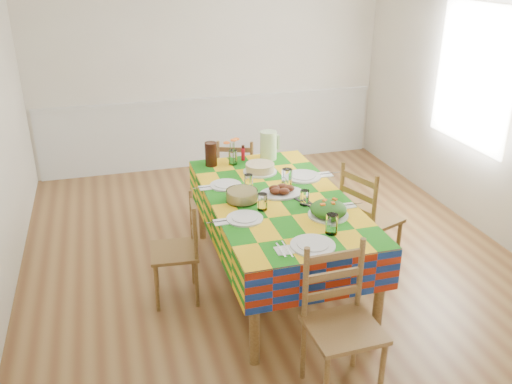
# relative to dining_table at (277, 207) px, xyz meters

# --- Properties ---
(room) EXTENTS (4.58, 5.08, 2.78)m
(room) POSITION_rel_dining_table_xyz_m (0.07, 0.47, 0.64)
(room) COLOR brown
(room) RESTS_ON ground
(wainscot) EXTENTS (4.41, 0.06, 0.92)m
(wainscot) POSITION_rel_dining_table_xyz_m (0.07, 2.96, -0.23)
(wainscot) COLOR silver
(wainscot) RESTS_ON room
(window_right) EXTENTS (0.00, 1.40, 1.40)m
(window_right) POSITION_rel_dining_table_xyz_m (2.30, 0.77, 0.79)
(window_right) COLOR white
(window_right) RESTS_ON room
(dining_table) EXTENTS (1.11, 2.06, 0.80)m
(dining_table) POSITION_rel_dining_table_xyz_m (0.00, 0.00, 0.00)
(dining_table) COLOR brown
(dining_table) RESTS_ON room
(setting_near_head) EXTENTS (0.50, 0.34, 0.15)m
(setting_near_head) POSITION_rel_dining_table_xyz_m (0.04, -0.79, 0.12)
(setting_near_head) COLOR silver
(setting_near_head) RESTS_ON dining_table
(setting_left_near) EXTENTS (0.51, 0.30, 0.13)m
(setting_left_near) POSITION_rel_dining_table_xyz_m (-0.30, -0.27, 0.12)
(setting_left_near) COLOR silver
(setting_left_near) RESTS_ON dining_table
(setting_left_far) EXTENTS (0.49, 0.29, 0.13)m
(setting_left_far) POSITION_rel_dining_table_xyz_m (-0.30, 0.30, 0.12)
(setting_left_far) COLOR silver
(setting_left_far) RESTS_ON dining_table
(setting_right_near) EXTENTS (0.48, 0.28, 0.12)m
(setting_right_near) POSITION_rel_dining_table_xyz_m (0.27, -0.27, 0.12)
(setting_right_near) COLOR silver
(setting_right_near) RESTS_ON dining_table
(setting_right_far) EXTENTS (0.60, 0.35, 0.15)m
(setting_right_far) POSITION_rel_dining_table_xyz_m (0.28, 0.29, 0.12)
(setting_right_far) COLOR silver
(setting_right_far) RESTS_ON dining_table
(meat_platter) EXTENTS (0.37, 0.26, 0.07)m
(meat_platter) POSITION_rel_dining_table_xyz_m (0.05, 0.05, 0.12)
(meat_platter) COLOR silver
(meat_platter) RESTS_ON dining_table
(salad_platter) EXTENTS (0.31, 0.31, 0.13)m
(salad_platter) POSITION_rel_dining_table_xyz_m (0.26, -0.43, 0.14)
(salad_platter) COLOR silver
(salad_platter) RESTS_ON dining_table
(pasta_bowl) EXTENTS (0.26, 0.26, 0.09)m
(pasta_bowl) POSITION_rel_dining_table_xyz_m (-0.30, 0.01, 0.14)
(pasta_bowl) COLOR white
(pasta_bowl) RESTS_ON dining_table
(cake) EXTENTS (0.31, 0.31, 0.09)m
(cake) POSITION_rel_dining_table_xyz_m (0.02, 0.56, 0.13)
(cake) COLOR silver
(cake) RESTS_ON dining_table
(serving_utensils) EXTENTS (0.15, 0.34, 0.01)m
(serving_utensils) POSITION_rel_dining_table_xyz_m (0.18, -0.13, 0.09)
(serving_utensils) COLOR black
(serving_utensils) RESTS_ON dining_table
(flower_vase) EXTENTS (0.17, 0.14, 0.26)m
(flower_vase) POSITION_rel_dining_table_xyz_m (-0.17, 0.83, 0.20)
(flower_vase) COLOR white
(flower_vase) RESTS_ON dining_table
(hot_sauce) EXTENTS (0.04, 0.04, 0.15)m
(hot_sauce) POSITION_rel_dining_table_xyz_m (-0.05, 0.91, 0.17)
(hot_sauce) COLOR red
(hot_sauce) RESTS_ON dining_table
(green_pitcher) EXTENTS (0.16, 0.16, 0.27)m
(green_pitcher) POSITION_rel_dining_table_xyz_m (0.19, 0.88, 0.23)
(green_pitcher) COLOR #C5EBA5
(green_pitcher) RESTS_ON dining_table
(tea_pitcher) EXTENTS (0.11, 0.11, 0.22)m
(tea_pitcher) POSITION_rel_dining_table_xyz_m (-0.37, 0.86, 0.20)
(tea_pitcher) COLOR black
(tea_pitcher) RESTS_ON dining_table
(name_card) EXTENTS (0.08, 0.03, 0.02)m
(name_card) POSITION_rel_dining_table_xyz_m (-0.00, -0.97, 0.10)
(name_card) COLOR silver
(name_card) RESTS_ON dining_table
(chair_near) EXTENTS (0.45, 0.43, 1.00)m
(chair_near) POSITION_rel_dining_table_xyz_m (-0.00, -1.30, -0.22)
(chair_near) COLOR brown
(chair_near) RESTS_ON room
(chair_far) EXTENTS (0.51, 0.50, 0.90)m
(chair_far) POSITION_rel_dining_table_xyz_m (-0.02, 1.31, -0.27)
(chair_far) COLOR brown
(chair_far) RESTS_ON room
(chair_left) EXTENTS (0.41, 0.42, 0.88)m
(chair_left) POSITION_rel_dining_table_xyz_m (-0.83, -0.00, -0.28)
(chair_left) COLOR brown
(chair_left) RESTS_ON room
(chair_right) EXTENTS (0.55, 0.56, 1.00)m
(chair_right) POSITION_rel_dining_table_xyz_m (0.83, -0.02, -0.22)
(chair_right) COLOR brown
(chair_right) RESTS_ON room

